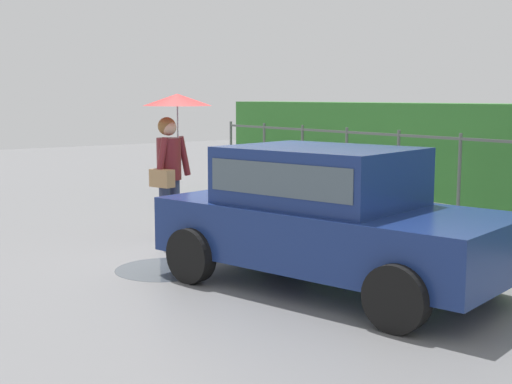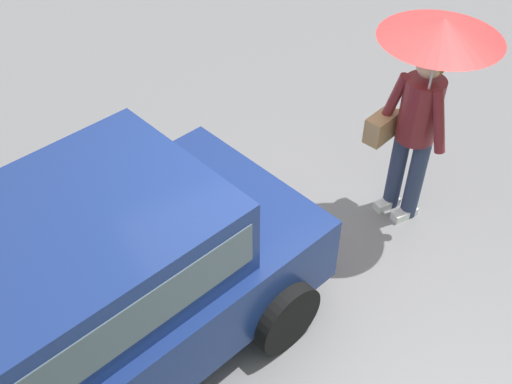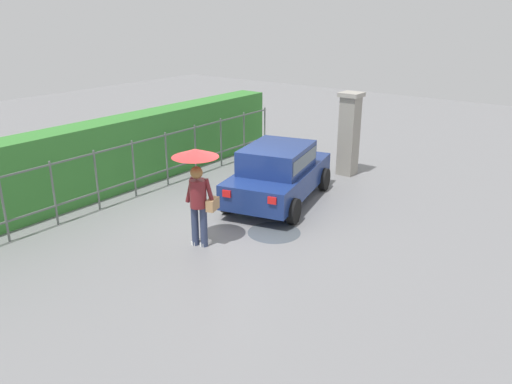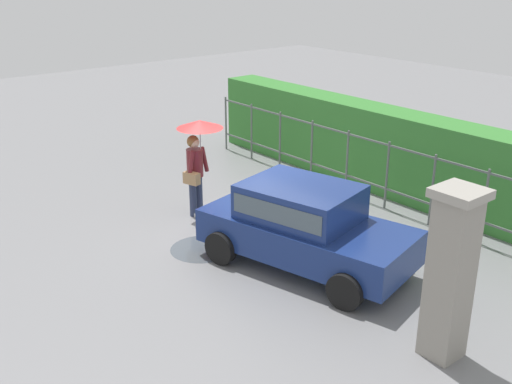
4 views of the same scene
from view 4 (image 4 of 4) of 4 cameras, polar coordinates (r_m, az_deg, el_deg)
name	(u,v)px [view 4 (image 4 of 4)]	position (r m, az deg, el deg)	size (l,w,h in m)	color
ground_plane	(254,227)	(12.37, -0.18, -3.29)	(40.00, 40.00, 0.00)	slate
car	(304,223)	(10.60, 4.51, -2.89)	(3.98, 2.54, 1.48)	navy
pedestrian	(197,148)	(12.54, -5.51, 4.10)	(0.95, 0.95, 2.04)	#2D3856
gate_pillar	(450,274)	(8.40, 17.68, -7.26)	(0.60, 0.60, 2.42)	gray
fence_section	(366,166)	(13.65, 10.27, 2.43)	(10.40, 0.05, 1.50)	#59605B
hedge_row	(394,152)	(14.29, 12.72, 3.63)	(11.35, 0.90, 1.90)	#387F33
puddle_near	(202,249)	(11.51, -5.09, -5.30)	(1.17, 1.17, 0.00)	#4C545B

